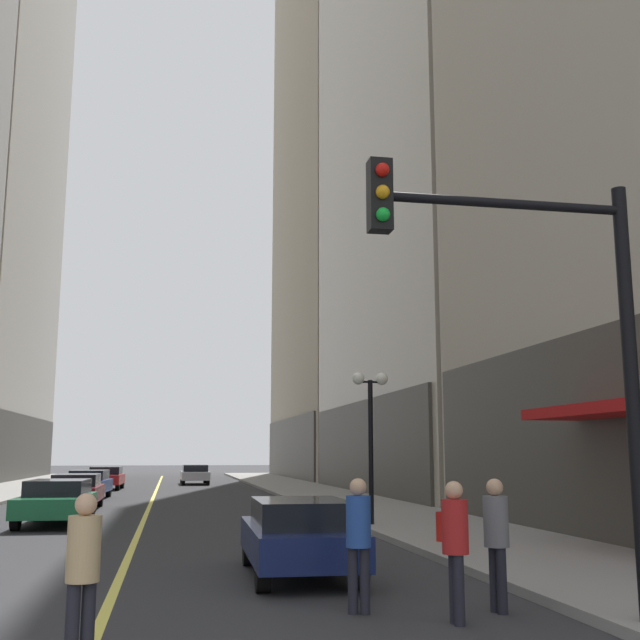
# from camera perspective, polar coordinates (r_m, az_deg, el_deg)

# --- Properties ---
(ground_plane) EXTENTS (200.00, 200.00, 0.00)m
(ground_plane) POSITION_cam_1_polar(r_m,az_deg,el_deg) (40.22, -12.14, -12.57)
(ground_plane) COLOR #2D2D30
(sidewalk_right) EXTENTS (4.50, 78.00, 0.15)m
(sidewalk_right) POSITION_cam_1_polar(r_m,az_deg,el_deg) (40.89, -0.21, -12.63)
(sidewalk_right) COLOR gray
(sidewalk_right) RESTS_ON ground
(lane_centre_stripe) EXTENTS (0.16, 70.00, 0.01)m
(lane_centre_stripe) POSITION_cam_1_polar(r_m,az_deg,el_deg) (40.22, -12.14, -12.56)
(lane_centre_stripe) COLOR #E5D64C
(lane_centre_stripe) RESTS_ON ground
(building_right_mid) EXTENTS (12.50, 24.00, 39.93)m
(building_right_mid) POSITION_cam_1_polar(r_m,az_deg,el_deg) (46.25, 10.48, 13.00)
(building_right_mid) COLOR #B7AD99
(building_right_mid) RESTS_ON ground
(building_right_far) EXTENTS (14.57, 26.00, 63.24)m
(building_right_far) POSITION_cam_1_polar(r_m,az_deg,el_deg) (73.46, 3.61, 13.87)
(building_right_far) COLOR #B7AD99
(building_right_far) RESTS_ON ground
(storefront_awning_right) EXTENTS (1.60, 5.28, 3.12)m
(storefront_awning_right) POSITION_cam_1_polar(r_m,az_deg,el_deg) (17.05, 20.83, -6.21)
(storefront_awning_right) COLOR #B21414
(storefront_awning_right) RESTS_ON ground
(car_navy) EXTENTS (1.86, 4.25, 1.32)m
(car_navy) POSITION_cam_1_polar(r_m,az_deg,el_deg) (14.02, -1.53, -15.49)
(car_navy) COLOR #141E4C
(car_navy) RESTS_ON ground
(car_green) EXTENTS (1.95, 4.58, 1.32)m
(car_green) POSITION_cam_1_polar(r_m,az_deg,el_deg) (25.07, -18.79, -12.45)
(car_green) COLOR #196038
(car_green) RESTS_ON ground
(car_maroon) EXTENTS (1.83, 4.24, 1.32)m
(car_maroon) POSITION_cam_1_polar(r_m,az_deg,el_deg) (31.70, -17.52, -11.85)
(car_maroon) COLOR maroon
(car_maroon) RESTS_ON ground
(car_blue) EXTENTS (1.93, 4.40, 1.32)m
(car_blue) POSITION_cam_1_polar(r_m,az_deg,el_deg) (38.70, -16.65, -11.44)
(car_blue) COLOR navy
(car_blue) RESTS_ON ground
(car_red) EXTENTS (2.01, 4.16, 1.32)m
(car_red) POSITION_cam_1_polar(r_m,az_deg,el_deg) (48.27, -15.48, -11.08)
(car_red) COLOR #B21919
(car_red) RESTS_ON ground
(car_silver) EXTENTS (1.93, 4.81, 1.32)m
(car_silver) POSITION_cam_1_polar(r_m,az_deg,el_deg) (54.86, -9.20, -11.10)
(car_silver) COLOR #B7B7BC
(car_silver) RESTS_ON ground
(pedestrian_in_tan_trench) EXTENTS (0.45, 0.45, 1.71)m
(pedestrian_in_tan_trench) POSITION_cam_1_polar(r_m,az_deg,el_deg) (8.60, -17.04, -16.84)
(pedestrian_in_tan_trench) COLOR black
(pedestrian_in_tan_trench) RESTS_ON ground
(pedestrian_in_grey_suit) EXTENTS (0.40, 0.40, 1.77)m
(pedestrian_in_grey_suit) POSITION_cam_1_polar(r_m,az_deg,el_deg) (11.20, 12.85, -15.07)
(pedestrian_in_grey_suit) COLOR black
(pedestrian_in_grey_suit) RESTS_ON ground
(pedestrian_in_red_jacket) EXTENTS (0.34, 0.34, 1.76)m
(pedestrian_in_red_jacket) POSITION_cam_1_polar(r_m,az_deg,el_deg) (10.39, 9.92, -15.63)
(pedestrian_in_red_jacket) COLOR black
(pedestrian_in_red_jacket) RESTS_ON ground
(pedestrian_in_blue_hoodie) EXTENTS (0.44, 0.44, 1.78)m
(pedestrian_in_blue_hoodie) POSITION_cam_1_polar(r_m,az_deg,el_deg) (10.89, 2.85, -15.43)
(pedestrian_in_blue_hoodie) COLOR black
(pedestrian_in_blue_hoodie) RESTS_ON ground
(traffic_light_near_right) EXTENTS (3.43, 0.35, 5.65)m
(traffic_light_near_right) POSITION_cam_1_polar(r_m,az_deg,el_deg) (9.95, 16.58, 0.04)
(traffic_light_near_right) COLOR black
(traffic_light_near_right) RESTS_ON ground
(street_lamp_right_mid) EXTENTS (1.06, 0.36, 4.43)m
(street_lamp_right_mid) POSITION_cam_1_polar(r_m,az_deg,el_deg) (22.48, 3.73, -6.84)
(street_lamp_right_mid) COLOR black
(street_lamp_right_mid) RESTS_ON ground
(fire_hydrant_right) EXTENTS (0.28, 0.28, 0.80)m
(fire_hydrant_right) POSITION_cam_1_polar(r_m,az_deg,el_deg) (18.39, 8.98, -15.01)
(fire_hydrant_right) COLOR red
(fire_hydrant_right) RESTS_ON ground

